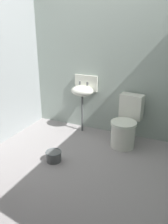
{
  "coord_description": "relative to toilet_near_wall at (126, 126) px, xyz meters",
  "views": [
    {
      "loc": [
        1.2,
        -2.32,
        1.83
      ],
      "look_at": [
        0.0,
        0.32,
        0.7
      ],
      "focal_mm": 36.7,
      "sensor_mm": 36.0,
      "label": 1
    }
  ],
  "objects": [
    {
      "name": "toilet_near_wall",
      "position": [
        0.0,
        0.0,
        0.0
      ],
      "size": [
        0.45,
        0.63,
        0.78
      ],
      "rotation": [
        0.0,
        0.0,
        3.03
      ],
      "color": "silver",
      "rests_on": "ground"
    },
    {
      "name": "ground_plane",
      "position": [
        -0.44,
        -0.94,
        -0.36
      ],
      "size": [
        3.19,
        2.98,
        0.08
      ],
      "primitive_type": "cube",
      "color": "gray"
    },
    {
      "name": "wall_back",
      "position": [
        -0.44,
        0.4,
        0.86
      ],
      "size": [
        3.19,
        0.1,
        2.35
      ],
      "primitive_type": "cube",
      "color": "#97A59B",
      "rests_on": "ground"
    },
    {
      "name": "sink",
      "position": [
        -0.83,
        0.19,
        0.43
      ],
      "size": [
        0.42,
        0.35,
        0.99
      ],
      "color": "#535656",
      "rests_on": "ground"
    },
    {
      "name": "bucket",
      "position": [
        -0.78,
        -0.9,
        -0.24
      ],
      "size": [
        0.23,
        0.23,
        0.15
      ],
      "color": "#535656",
      "rests_on": "ground"
    }
  ]
}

